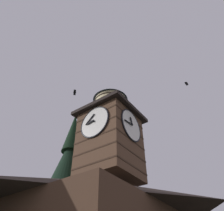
# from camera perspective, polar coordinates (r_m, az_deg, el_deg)

# --- Properties ---
(clock_tower) EXTENTS (4.03, 4.03, 7.58)m
(clock_tower) POSITION_cam_1_polar(r_m,az_deg,el_deg) (15.70, -0.46, -7.21)
(clock_tower) COLOR brown
(clock_tower) RESTS_ON building_main
(pine_tree_behind) EXTENTS (5.13, 5.13, 14.16)m
(pine_tree_behind) POSITION_cam_1_polar(r_m,az_deg,el_deg) (17.81, -12.03, -24.28)
(pine_tree_behind) COLOR #473323
(pine_tree_behind) RESTS_ON ground_plane
(moon) EXTENTS (1.59, 1.59, 1.59)m
(moon) POSITION_cam_1_polar(r_m,az_deg,el_deg) (45.95, -13.96, -22.21)
(moon) COLOR silver
(flying_bird_high) EXTENTS (0.50, 0.27, 0.15)m
(flying_bird_high) POSITION_cam_1_polar(r_m,az_deg,el_deg) (21.46, 18.21, 5.30)
(flying_bird_high) COLOR black
(flying_bird_low) EXTENTS (0.66, 0.69, 0.17)m
(flying_bird_low) POSITION_cam_1_polar(r_m,az_deg,el_deg) (21.30, -9.37, 3.31)
(flying_bird_low) COLOR black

